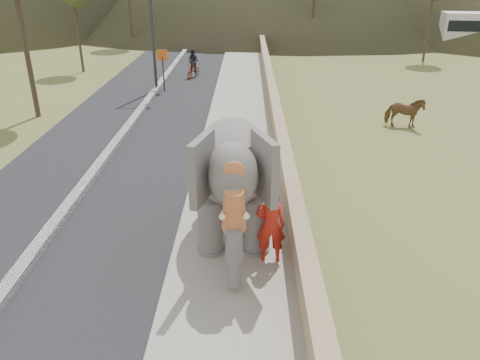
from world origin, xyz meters
name	(u,v)px	position (x,y,z in m)	size (l,w,h in m)	color
ground	(230,276)	(0.00, 0.00, 0.00)	(160.00, 160.00, 0.00)	olive
road	(123,136)	(-5.00, 10.00, 0.01)	(7.00, 120.00, 0.03)	black
median	(123,134)	(-5.00, 10.00, 0.11)	(0.35, 120.00, 0.22)	black
walkway	(238,135)	(0.00, 10.00, 0.07)	(3.00, 120.00, 0.15)	#9E9687
parapet	(277,125)	(1.65, 10.00, 0.55)	(0.30, 120.00, 1.10)	tan
lamppost	(156,3)	(-4.69, 18.24, 4.87)	(1.76, 0.36, 8.00)	#303135
signboard	(163,63)	(-4.50, 18.04, 1.64)	(0.60, 0.08, 2.40)	#2D2D33
cow	(404,113)	(7.47, 11.40, 0.70)	(0.76, 1.66, 1.40)	brown
distant_car	(455,40)	(19.12, 34.75, 0.72)	(1.70, 4.23, 1.44)	silver
elephant_and_man	(233,177)	(0.02, 1.87, 1.75)	(2.51, 4.55, 3.23)	slate
motorcyclist	(193,67)	(-3.17, 21.83, 0.70)	(1.15, 1.94, 1.84)	maroon
trees	(200,8)	(-3.22, 28.23, 3.88)	(42.64, 44.93, 8.71)	#473828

